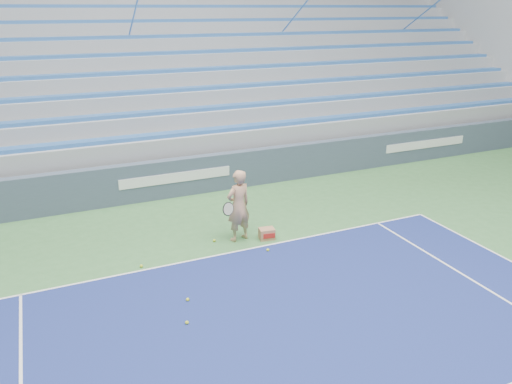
% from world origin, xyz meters
% --- Properties ---
extents(sponsor_barrier, '(30.00, 0.32, 1.10)m').
position_xyz_m(sponsor_barrier, '(0.00, 15.88, 0.55)').
color(sponsor_barrier, '#3D4B5D').
rests_on(sponsor_barrier, ground).
extents(bleachers, '(31.00, 9.15, 7.30)m').
position_xyz_m(bleachers, '(0.00, 21.60, 2.36)').
color(bleachers, '#919599').
rests_on(bleachers, ground).
extents(tennis_player, '(0.96, 0.89, 1.71)m').
position_xyz_m(tennis_player, '(0.57, 12.45, 0.86)').
color(tennis_player, tan).
rests_on(tennis_player, ground).
extents(ball_box, '(0.39, 0.32, 0.26)m').
position_xyz_m(ball_box, '(1.18, 12.22, 0.13)').
color(ball_box, '#A4724F').
rests_on(ball_box, ground).
extents(tennis_ball_0, '(0.07, 0.07, 0.07)m').
position_xyz_m(tennis_ball_0, '(-1.80, 12.04, 0.03)').
color(tennis_ball_0, '#C7D52B').
rests_on(tennis_ball_0, ground).
extents(tennis_ball_1, '(0.07, 0.07, 0.07)m').
position_xyz_m(tennis_ball_1, '(-1.28, 10.41, 0.03)').
color(tennis_ball_1, '#C7D52B').
rests_on(tennis_ball_1, ground).
extents(tennis_ball_2, '(0.07, 0.07, 0.07)m').
position_xyz_m(tennis_ball_2, '(0.00, 12.57, 0.03)').
color(tennis_ball_2, '#C7D52B').
rests_on(tennis_ball_2, ground).
extents(tennis_ball_3, '(0.07, 0.07, 0.07)m').
position_xyz_m(tennis_ball_3, '(0.93, 11.63, 0.03)').
color(tennis_ball_3, '#C7D52B').
rests_on(tennis_ball_3, ground).
extents(tennis_ball_4, '(0.07, 0.07, 0.07)m').
position_xyz_m(tennis_ball_4, '(-1.50, 9.72, 0.03)').
color(tennis_ball_4, '#C7D52B').
rests_on(tennis_ball_4, ground).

